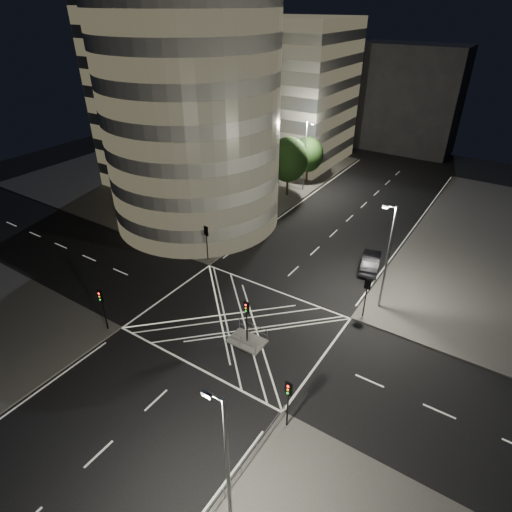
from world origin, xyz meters
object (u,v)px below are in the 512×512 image
Objects in this scene: traffic_signal_fr at (367,290)px; street_lamp_left_far at (305,154)px; street_lamp_right_far at (387,255)px; street_lamp_right_near at (227,466)px; traffic_signal_fl at (206,237)px; traffic_signal_island at (247,314)px; traffic_signal_nl at (102,303)px; street_lamp_left_near at (230,196)px; sedan at (371,262)px; central_island at (247,341)px; traffic_signal_nr at (288,396)px.

street_lamp_left_far is at bearing 128.17° from traffic_signal_fr.
street_lamp_right_near is at bearing -90.00° from street_lamp_right_far.
street_lamp_right_near reaches higher than traffic_signal_fl.
traffic_signal_fr is at bearing 50.67° from traffic_signal_island.
traffic_signal_fl is at bearing -88.43° from street_lamp_left_far.
traffic_signal_nl is 1.00× the size of traffic_signal_fr.
traffic_signal_nl is at bearing -139.09° from street_lamp_right_far.
traffic_signal_nl is at bearing -142.31° from traffic_signal_fr.
traffic_signal_nl is 22.24m from traffic_signal_fr.
street_lamp_left_near is (-11.44, 13.50, 2.63)m from traffic_signal_island.
sedan is at bearing 95.89° from street_lamp_right_near.
street_lamp_left_far and street_lamp_right_near have the same top height.
traffic_signal_nl is at bearing -153.86° from traffic_signal_island.
street_lamp_left_far is 1.00× the size of street_lamp_right_near.
street_lamp_right_far is (18.24, 15.80, 2.63)m from traffic_signal_nl.
street_lamp_right_far reaches higher than central_island.
traffic_signal_fl is 0.78× the size of sedan.
sedan is at bearing -43.59° from street_lamp_left_far.
street_lamp_right_far and street_lamp_right_near have the same top height.
traffic_signal_nl is at bearing 40.76° from sedan.
traffic_signal_fl is at bearing -83.03° from street_lamp_left_near.
street_lamp_left_near is at bearing 134.13° from traffic_signal_nr.
central_island is 0.59× the size of sedan.
street_lamp_left_far reaches higher than traffic_signal_island.
central_island is 2.84m from traffic_signal_island.
traffic_signal_nl is at bearing -88.06° from street_lamp_left_near.
street_lamp_left_far reaches higher than traffic_signal_fl.
street_lamp_right_near is at bearing -59.25° from traffic_signal_island.
central_island is 0.30× the size of street_lamp_left_far.
street_lamp_left_near is at bearing 164.08° from traffic_signal_fr.
central_island is at bearing -129.33° from traffic_signal_fr.
street_lamp_right_far is at bearing 90.00° from street_lamp_right_near.
traffic_signal_island is at bearing 142.07° from traffic_signal_nr.
traffic_signal_island is at bearing 26.14° from traffic_signal_nl.
street_lamp_right_far is at bearing 40.91° from traffic_signal_nl.
traffic_signal_nl is 1.00× the size of traffic_signal_nr.
street_lamp_right_far is 1.96× the size of sedan.
street_lamp_left_far is at bearing 131.94° from street_lamp_right_far.
traffic_signal_island is 17.89m from street_lamp_left_near.
street_lamp_right_far is at bearing 87.70° from traffic_signal_nr.
sedan reaches higher than central_island.
traffic_signal_nr is at bearing -37.69° from traffic_signal_fl.
street_lamp_left_near is 18.00m from street_lamp_left_far.
street_lamp_right_near is 29.40m from sedan.
traffic_signal_fr is at bearing -106.11° from street_lamp_right_far.
central_island is at bearing 120.75° from street_lamp_right_near.
street_lamp_left_near is (-0.64, 18.80, 2.63)m from traffic_signal_nl.
street_lamp_right_far is at bearing -9.03° from street_lamp_left_near.
traffic_signal_fr is (6.80, 8.30, 2.84)m from central_island.
traffic_signal_nr is at bearing -90.00° from traffic_signal_fr.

